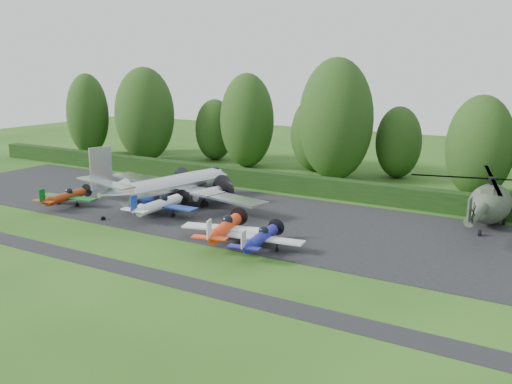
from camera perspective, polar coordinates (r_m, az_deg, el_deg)
The scene contains 19 objects.
ground at distance 46.84m, azimuth -10.84°, elevation -4.60°, with size 160.00×160.00×0.00m, color #214814.
apron at distance 54.36m, azimuth -3.83°, elevation -1.96°, with size 70.00×18.00×0.01m, color black.
taxiway_verge at distance 42.81m, azimuth -16.21°, elevation -6.56°, with size 70.00×2.00×0.00m, color black.
hedgerow at distance 63.44m, azimuth 1.84°, elevation 0.21°, with size 90.00×1.60×2.00m, color black.
transport_plane at distance 56.89m, azimuth -8.41°, elevation 0.58°, with size 21.51×16.49×6.89m.
light_plane_red at distance 58.93m, azimuth -18.51°, elevation -0.44°, with size 6.27×6.59×2.41m.
light_plane_white at distance 52.99m, azimuth -9.62°, elevation -1.24°, with size 7.07×7.43×2.72m.
light_plane_orange at distance 44.91m, azimuth -3.10°, elevation -3.59°, with size 7.26×7.63×2.79m.
light_plane_blue at distance 42.72m, azimuth 0.49°, elevation -4.62°, with size 6.43×6.76×2.47m.
helicopter at distance 52.78m, azimuth 22.37°, elevation -0.78°, with size 13.34×15.62×4.30m.
tree_1 at distance 68.75m, azimuth 8.00°, elevation 7.19°, with size 8.86×8.86×14.53m.
tree_2 at distance 71.77m, azimuth 14.07°, elevation 4.83°, with size 5.56×5.56×8.74m.
tree_4 at distance 90.90m, azimuth -11.70°, elevation 6.98°, with size 5.96×5.96×10.08m.
tree_5 at distance 83.25m, azimuth -11.07°, elevation 7.62°, with size 8.43×8.43×13.32m.
tree_6 at distance 74.38m, azimuth 5.94°, elevation 5.80°, with size 6.26×6.26×9.73m.
tree_8 at distance 91.09m, azimuth -16.49°, elevation 7.44°, with size 6.27×6.27×12.33m.
tree_9 at distance 76.80m, azimuth -0.90°, elevation 7.15°, with size 7.20×7.20×12.56m.
tree_10 at distance 83.01m, azimuth -4.13°, elevation 6.23°, with size 5.67×5.67×8.77m.
tree_11 at distance 63.28m, azimuth 21.48°, elevation 4.21°, with size 6.85×6.85×10.71m.
Camera 1 is at (30.13, -33.09, 13.81)m, focal length 40.00 mm.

